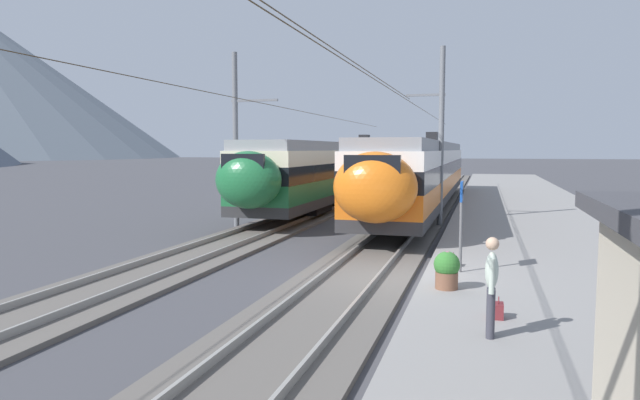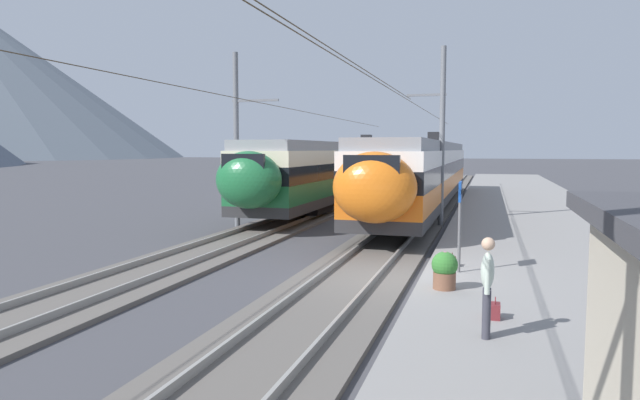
{
  "view_description": "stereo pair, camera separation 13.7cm",
  "coord_description": "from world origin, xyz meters",
  "px_view_note": "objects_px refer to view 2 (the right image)",
  "views": [
    {
      "loc": [
        -14.37,
        -2.16,
        3.47
      ],
      "look_at": [
        5.26,
        3.54,
        1.63
      ],
      "focal_mm": 31.78,
      "sensor_mm": 36.0,
      "label": 1
    },
    {
      "loc": [
        -14.33,
        -2.29,
        3.47
      ],
      "look_at": [
        5.26,
        3.54,
        1.63
      ],
      "focal_mm": 31.78,
      "sensor_mm": 36.0,
      "label": 2
    }
  ],
  "objects_px": {
    "train_far_track": "(349,168)",
    "platform_sign": "(460,206)",
    "train_near_platform": "(425,171)",
    "handbag_beside_passenger": "(495,311)",
    "catenary_mast_far_side": "(239,137)",
    "handbag_near_sign": "(452,262)",
    "potted_plant_platform_edge": "(445,269)",
    "catenary_mast_mid": "(440,134)",
    "passenger_walking": "(487,282)"
  },
  "relations": [
    {
      "from": "train_far_track",
      "to": "handbag_beside_passenger",
      "type": "height_order",
      "value": "train_far_track"
    },
    {
      "from": "handbag_near_sign",
      "to": "platform_sign",
      "type": "bearing_deg",
      "value": -163.09
    },
    {
      "from": "catenary_mast_far_side",
      "to": "handbag_near_sign",
      "type": "height_order",
      "value": "catenary_mast_far_side"
    },
    {
      "from": "catenary_mast_far_side",
      "to": "potted_plant_platform_edge",
      "type": "height_order",
      "value": "catenary_mast_far_side"
    },
    {
      "from": "catenary_mast_mid",
      "to": "handbag_near_sign",
      "type": "distance_m",
      "value": 10.72
    },
    {
      "from": "catenary_mast_mid",
      "to": "catenary_mast_far_side",
      "type": "xyz_separation_m",
      "value": [
        -2.15,
        8.56,
        -0.09
      ]
    },
    {
      "from": "passenger_walking",
      "to": "potted_plant_platform_edge",
      "type": "xyz_separation_m",
      "value": [
        3.16,
        0.92,
        -0.48
      ]
    },
    {
      "from": "train_near_platform",
      "to": "potted_plant_platform_edge",
      "type": "distance_m",
      "value": 19.32
    },
    {
      "from": "train_far_track",
      "to": "potted_plant_platform_edge",
      "type": "relative_size",
      "value": 40.71
    },
    {
      "from": "train_near_platform",
      "to": "catenary_mast_mid",
      "type": "relative_size",
      "value": 0.63
    },
    {
      "from": "handbag_beside_passenger",
      "to": "platform_sign",
      "type": "bearing_deg",
      "value": 12.35
    },
    {
      "from": "handbag_beside_passenger",
      "to": "passenger_walking",
      "type": "bearing_deg",
      "value": 172.18
    },
    {
      "from": "platform_sign",
      "to": "potted_plant_platform_edge",
      "type": "distance_m",
      "value": 2.26
    },
    {
      "from": "train_near_platform",
      "to": "handbag_near_sign",
      "type": "distance_m",
      "value": 16.83
    },
    {
      "from": "train_far_track",
      "to": "passenger_walking",
      "type": "distance_m",
      "value": 28.57
    },
    {
      "from": "handbag_beside_passenger",
      "to": "potted_plant_platform_edge",
      "type": "relative_size",
      "value": 0.49
    },
    {
      "from": "catenary_mast_far_side",
      "to": "handbag_beside_passenger",
      "type": "distance_m",
      "value": 16.86
    },
    {
      "from": "train_far_track",
      "to": "handbag_near_sign",
      "type": "height_order",
      "value": "train_far_track"
    },
    {
      "from": "potted_plant_platform_edge",
      "to": "handbag_near_sign",
      "type": "bearing_deg",
      "value": -0.33
    },
    {
      "from": "train_near_platform",
      "to": "catenary_mast_far_side",
      "type": "distance_m",
      "value": 11.46
    },
    {
      "from": "train_near_platform",
      "to": "catenary_mast_far_side",
      "type": "relative_size",
      "value": 0.63
    },
    {
      "from": "handbag_near_sign",
      "to": "passenger_walking",
      "type": "bearing_deg",
      "value": -171.04
    },
    {
      "from": "train_far_track",
      "to": "platform_sign",
      "type": "xyz_separation_m",
      "value": [
        -22.08,
        -8.27,
        -0.2
      ]
    },
    {
      "from": "catenary_mast_far_side",
      "to": "potted_plant_platform_edge",
      "type": "xyz_separation_m",
      "value": [
        -10.41,
        -9.76,
        -3.22
      ]
    },
    {
      "from": "train_near_platform",
      "to": "handbag_beside_passenger",
      "type": "relative_size",
      "value": 74.01
    },
    {
      "from": "train_near_platform",
      "to": "handbag_beside_passenger",
      "type": "height_order",
      "value": "train_near_platform"
    },
    {
      "from": "train_near_platform",
      "to": "catenary_mast_far_side",
      "type": "height_order",
      "value": "catenary_mast_far_side"
    },
    {
      "from": "train_near_platform",
      "to": "platform_sign",
      "type": "relative_size",
      "value": 13.18
    },
    {
      "from": "passenger_walking",
      "to": "potted_plant_platform_edge",
      "type": "bearing_deg",
      "value": 16.17
    },
    {
      "from": "catenary_mast_mid",
      "to": "passenger_walking",
      "type": "xyz_separation_m",
      "value": [
        -15.72,
        -2.12,
        -2.83
      ]
    },
    {
      "from": "platform_sign",
      "to": "handbag_beside_passenger",
      "type": "relative_size",
      "value": 5.61
    },
    {
      "from": "catenary_mast_far_side",
      "to": "handbag_near_sign",
      "type": "relative_size",
      "value": 127.3
    },
    {
      "from": "handbag_near_sign",
      "to": "catenary_mast_mid",
      "type": "bearing_deg",
      "value": 6.92
    },
    {
      "from": "train_far_track",
      "to": "catenary_mast_mid",
      "type": "bearing_deg",
      "value": -149.0
    },
    {
      "from": "train_far_track",
      "to": "potted_plant_platform_edge",
      "type": "xyz_separation_m",
      "value": [
        -23.96,
        -8.05,
        -1.44
      ]
    },
    {
      "from": "train_far_track",
      "to": "handbag_near_sign",
      "type": "distance_m",
      "value": 22.94
    },
    {
      "from": "train_near_platform",
      "to": "potted_plant_platform_edge",
      "type": "height_order",
      "value": "train_near_platform"
    },
    {
      "from": "passenger_walking",
      "to": "potted_plant_platform_edge",
      "type": "height_order",
      "value": "passenger_walking"
    },
    {
      "from": "passenger_walking",
      "to": "handbag_near_sign",
      "type": "height_order",
      "value": "passenger_walking"
    },
    {
      "from": "handbag_near_sign",
      "to": "potted_plant_platform_edge",
      "type": "distance_m",
      "value": 2.58
    },
    {
      "from": "potted_plant_platform_edge",
      "to": "train_far_track",
      "type": "bearing_deg",
      "value": 18.57
    },
    {
      "from": "train_far_track",
      "to": "catenary_mast_mid",
      "type": "xyz_separation_m",
      "value": [
        -11.4,
        -6.85,
        1.87
      ]
    },
    {
      "from": "handbag_beside_passenger",
      "to": "handbag_near_sign",
      "type": "height_order",
      "value": "handbag_beside_passenger"
    },
    {
      "from": "catenary_mast_mid",
      "to": "potted_plant_platform_edge",
      "type": "distance_m",
      "value": 13.04
    },
    {
      "from": "handbag_beside_passenger",
      "to": "catenary_mast_mid",
      "type": "bearing_deg",
      "value": 8.86
    },
    {
      "from": "handbag_near_sign",
      "to": "potted_plant_platform_edge",
      "type": "relative_size",
      "value": 0.45
    },
    {
      "from": "catenary_mast_mid",
      "to": "potted_plant_platform_edge",
      "type": "xyz_separation_m",
      "value": [
        -12.56,
        -1.2,
        -3.31
      ]
    },
    {
      "from": "train_far_track",
      "to": "handbag_near_sign",
      "type": "relative_size",
      "value": 90.7
    },
    {
      "from": "potted_plant_platform_edge",
      "to": "platform_sign",
      "type": "bearing_deg",
      "value": -6.73
    },
    {
      "from": "passenger_walking",
      "to": "handbag_beside_passenger",
      "type": "xyz_separation_m",
      "value": [
        1.14,
        -0.16,
        -0.8
      ]
    }
  ]
}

